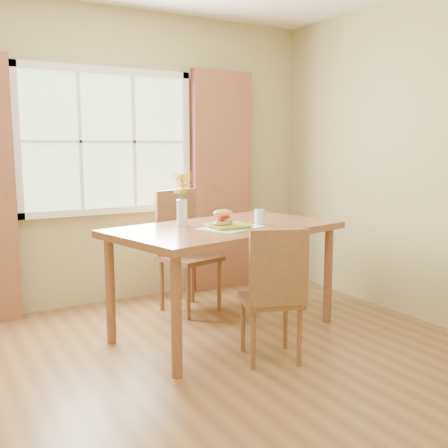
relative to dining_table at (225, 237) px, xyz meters
name	(u,v)px	position (x,y,z in m)	size (l,w,h in m)	color
room	(203,165)	(-0.52, -0.63, 0.59)	(4.24, 3.84, 2.74)	brown
window	(107,142)	(-0.52, 1.24, 0.74)	(1.62, 0.06, 1.32)	#A2C192
curtain_right	(222,182)	(0.63, 1.15, 0.34)	(0.65, 0.08, 2.20)	maroon
dining_table	(225,237)	(0.00, 0.00, 0.00)	(1.92, 1.34, 0.85)	brown
chair_near	(274,290)	(-0.03, -0.70, -0.25)	(0.50, 0.50, 0.94)	brown
chair_far	(183,245)	(-0.02, 0.71, -0.18)	(0.55, 0.55, 1.07)	brown
placemat	(231,228)	(-0.03, -0.12, 0.09)	(0.45, 0.33, 0.01)	silver
plate	(228,226)	(-0.04, -0.12, 0.10)	(0.28, 0.28, 0.01)	#97B82E
croissant_sandwich	(223,218)	(-0.09, -0.12, 0.17)	(0.20, 0.16, 0.13)	#F79C54
water_glass	(259,217)	(0.26, -0.08, 0.14)	(0.08, 0.08, 0.12)	silver
flower_vase	(182,192)	(-0.30, 0.15, 0.35)	(0.17, 0.17, 0.41)	silver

